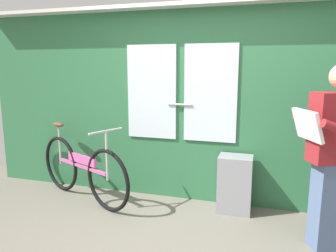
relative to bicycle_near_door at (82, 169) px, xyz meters
The scene contains 4 objects.
train_door_wall 1.59m from the bicycle_near_door, 17.29° to the left, with size 5.59×0.28×2.26m.
bicycle_near_door is the anchor object (origin of this frame).
passenger_reading_newspaper 2.71m from the bicycle_near_door, ahead, with size 0.62×0.56×1.62m.
trash_bin_by_wall 1.80m from the bicycle_near_door, ahead, with size 0.36×0.28×0.63m, color gray.
Camera 1 is at (0.74, -2.30, 1.59)m, focal length 34.50 mm.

